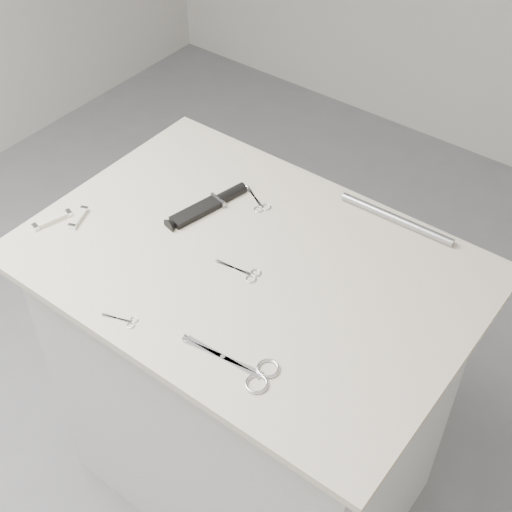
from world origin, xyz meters
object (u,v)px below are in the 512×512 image
Objects in this scene: pocket_knife_a at (52,220)px; metal_rail at (396,219)px; plinth at (251,387)px; embroidery_scissors_a at (245,272)px; embroidery_scissors_b at (259,203)px; pocket_knife_b at (79,218)px; tiny_scissors at (124,320)px; sheathed_knife at (212,204)px; large_shears at (248,369)px.

metal_rail reaches higher than pocket_knife_a.
plinth is 9.19× the size of pocket_knife_a.
plinth is 0.68m from pocket_knife_a.
embroidery_scissors_b is at bearing 112.12° from embroidery_scissors_a.
embroidery_scissors_a is at bearing -98.67° from pocket_knife_b.
embroidery_scissors_b is 0.46m from tiny_scissors.
embroidery_scissors_a is at bearing -57.22° from pocket_knife_a.
embroidery_scissors_b is (-0.10, 0.17, 0.47)m from plinth.
sheathed_knife is 2.17× the size of pocket_knife_a.
metal_rail is at bearing -75.02° from pocket_knife_b.
large_shears is 0.95× the size of sheathed_knife.
embroidery_scissors_b is 1.31× the size of tiny_scissors.
embroidery_scissors_a is 0.43m from pocket_knife_b.
pocket_knife_b reaches higher than tiny_scissors.
embroidery_scissors_a is 0.24m from embroidery_scissors_b.
embroidery_scissors_a is 0.28m from tiny_scissors.
embroidery_scissors_a is (0.01, -0.04, 0.47)m from plinth.
large_shears is 0.70× the size of metal_rail.
embroidery_scissors_b is 1.32× the size of pocket_knife_b.
large_shears reaches higher than embroidery_scissors_a.
pocket_knife_a is at bearing 148.54° from sheathed_knife.
tiny_scissors is (-0.10, -0.29, 0.47)m from plinth.
pocket_knife_a is 0.81m from metal_rail.
sheathed_knife reaches higher than large_shears.
sheathed_knife reaches higher than pocket_knife_a.
sheathed_knife reaches higher than metal_rail.
pocket_knife_a reaches higher than embroidery_scissors_b.
plinth is at bearing -121.74° from metal_rail.
pocket_knife_a is 0.06m from pocket_knife_b.
plinth is 3.12× the size of metal_rail.
embroidery_scissors_b is at bearing -28.80° from pocket_knife_a.
sheathed_knife is (-0.37, 0.33, 0.01)m from large_shears.
large_shears is 2.03× the size of embroidery_scissors_b.
pocket_knife_a reaches higher than large_shears.
metal_rail is (0.18, 0.35, 0.01)m from embroidery_scissors_a.
tiny_scissors is 0.37m from pocket_knife_a.
embroidery_scissors_a reaches higher than plinth.
pocket_knife_b is (-0.31, 0.16, 0.00)m from tiny_scissors.
metal_rail reaches higher than pocket_knife_b.
sheathed_knife is 0.32m from pocket_knife_b.
sheathed_knife is 0.44m from metal_rail.
large_shears is 0.26m from embroidery_scissors_a.
embroidery_scissors_a is at bearing -68.26° from plinth.
large_shears is 2.07× the size of pocket_knife_a.
metal_rail is at bearing 58.26° from plinth.
embroidery_scissors_b is at bearing -66.39° from pocket_knife_b.
pocket_knife_a reaches higher than pocket_knife_b.
large_shears reaches higher than embroidery_scissors_b.
plinth is at bearing -93.55° from pocket_knife_b.
sheathed_knife reaches higher than tiny_scissors.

